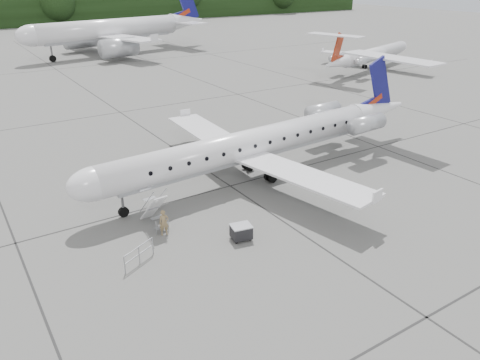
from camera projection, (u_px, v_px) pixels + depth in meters
ground at (340, 205)px, 31.23m from camera, size 320.00×320.00×0.00m
treeline at (10, 13)px, 129.40m from camera, size 260.00×4.00×8.00m
main_regional_jet at (248, 131)px, 33.69m from camera, size 31.05×23.35×7.60m
airstair at (153, 209)px, 28.22m from camera, size 1.01×2.32×2.38m
passenger at (164, 223)px, 27.44m from camera, size 0.65×0.49×1.59m
safety_railing at (139, 255)px, 24.84m from camera, size 2.00×1.06×1.00m
baggage_cart at (241, 232)px, 27.07m from camera, size 1.28×1.11×0.97m
bg_narrowbody at (108, 19)px, 85.36m from camera, size 39.70×31.62×12.82m
bg_regional_right at (376, 47)px, 74.22m from camera, size 29.36×24.68×6.60m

